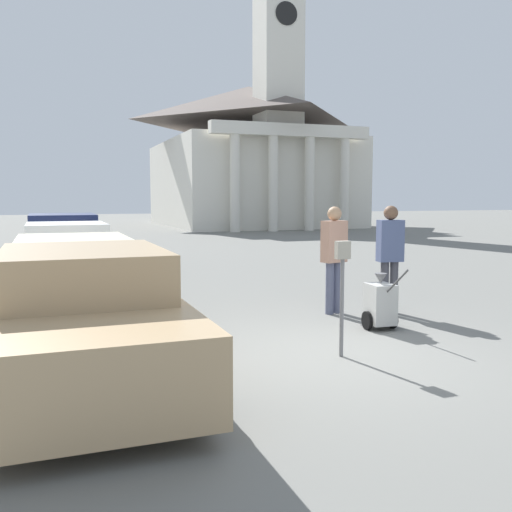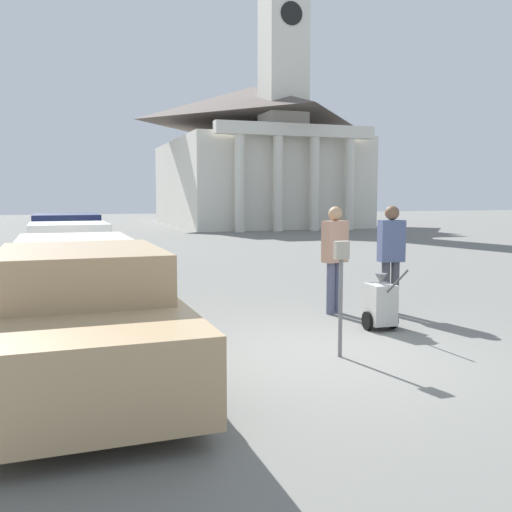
# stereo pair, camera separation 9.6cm
# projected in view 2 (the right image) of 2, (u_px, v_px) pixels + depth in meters

# --- Properties ---
(ground_plane) EXTENTS (120.00, 120.00, 0.00)m
(ground_plane) POSITION_uv_depth(u_px,v_px,m) (324.00, 355.00, 7.16)
(ground_plane) COLOR slate
(parked_car_tan) EXTENTS (2.04, 5.01, 1.43)m
(parked_car_tan) POSITION_uv_depth(u_px,v_px,m) (82.00, 316.00, 6.32)
(parked_car_tan) COLOR tan
(parked_car_tan) RESTS_ON ground_plane
(parked_car_cream) EXTENTS (2.01, 5.04, 1.37)m
(parked_car_cream) POSITION_uv_depth(u_px,v_px,m) (75.00, 282.00, 8.96)
(parked_car_cream) COLOR beige
(parked_car_cream) RESTS_ON ground_plane
(parked_car_white) EXTENTS (1.96, 4.62, 1.43)m
(parked_car_white) POSITION_uv_depth(u_px,v_px,m) (70.00, 258.00, 12.13)
(parked_car_white) COLOR silver
(parked_car_white) RESTS_ON ground_plane
(parked_car_navy) EXTENTS (2.10, 5.00, 1.51)m
(parked_car_navy) POSITION_uv_depth(u_px,v_px,m) (67.00, 243.00, 15.62)
(parked_car_navy) COLOR #19234C
(parked_car_navy) RESTS_ON ground_plane
(parking_meter) EXTENTS (0.18, 0.09, 1.44)m
(parking_meter) POSITION_uv_depth(u_px,v_px,m) (341.00, 277.00, 6.98)
(parking_meter) COLOR slate
(parking_meter) RESTS_ON ground_plane
(person_worker) EXTENTS (0.46, 0.32, 1.82)m
(person_worker) POSITION_uv_depth(u_px,v_px,m) (335.00, 253.00, 9.57)
(person_worker) COLOR #515670
(person_worker) RESTS_ON ground_plane
(person_supervisor) EXTENTS (0.45, 0.27, 1.83)m
(person_supervisor) POSITION_uv_depth(u_px,v_px,m) (391.00, 252.00, 9.58)
(person_supervisor) COLOR #3F3F47
(person_supervisor) RESTS_ON ground_plane
(equipment_cart) EXTENTS (0.49, 1.00, 1.00)m
(equipment_cart) POSITION_uv_depth(u_px,v_px,m) (380.00, 304.00, 8.49)
(equipment_cart) COLOR #B2B2AD
(equipment_cart) RESTS_ON ground_plane
(church) EXTENTS (11.58, 14.89, 22.79)m
(church) POSITION_uv_depth(u_px,v_px,m) (256.00, 148.00, 38.95)
(church) COLOR silver
(church) RESTS_ON ground_plane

